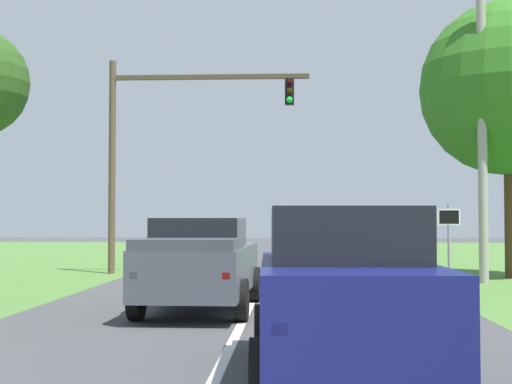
{
  "coord_description": "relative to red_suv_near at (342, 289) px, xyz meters",
  "views": [
    {
      "loc": [
        0.91,
        -3.52,
        1.9
      ],
      "look_at": [
        -0.2,
        19.29,
        2.76
      ],
      "focal_mm": 51.18,
      "sensor_mm": 36.0,
      "label": 1
    }
  ],
  "objects": [
    {
      "name": "ground_plane",
      "position": [
        -1.52,
        6.75,
        -1.06
      ],
      "size": [
        120.0,
        120.0,
        0.0
      ],
      "primitive_type": "plane",
      "color": "#424244"
    },
    {
      "name": "oak_tree_right",
      "position": [
        6.5,
        15.26,
        5.13
      ],
      "size": [
        5.74,
        5.74,
        9.08
      ],
      "color": "#4C351E",
      "rests_on": "ground_plane"
    },
    {
      "name": "keep_moving_sign",
      "position": [
        3.64,
        11.07,
        0.42
      ],
      "size": [
        0.6,
        0.09,
        2.31
      ],
      "color": "gray",
      "rests_on": "ground_plane"
    },
    {
      "name": "utility_pole_right",
      "position": [
        5.13,
        13.3,
        3.7
      ],
      "size": [
        0.28,
        0.28,
        9.53
      ],
      "primitive_type": "cylinder",
      "color": "#9E998E",
      "rests_on": "ground_plane"
    },
    {
      "name": "red_suv_near",
      "position": [
        0.0,
        0.0,
        0.0
      ],
      "size": [
        2.27,
        4.68,
        2.04
      ],
      "color": "navy",
      "rests_on": "ground_plane"
    },
    {
      "name": "traffic_light",
      "position": [
        -5.09,
        16.5,
        3.87
      ],
      "size": [
        7.06,
        0.4,
        7.5
      ],
      "color": "brown",
      "rests_on": "ground_plane"
    },
    {
      "name": "pickup_truck_lead",
      "position": [
        -2.5,
        6.3,
        -0.06
      ],
      "size": [
        2.32,
        5.34,
        1.93
      ],
      "color": "#4C515B",
      "rests_on": "ground_plane"
    }
  ]
}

